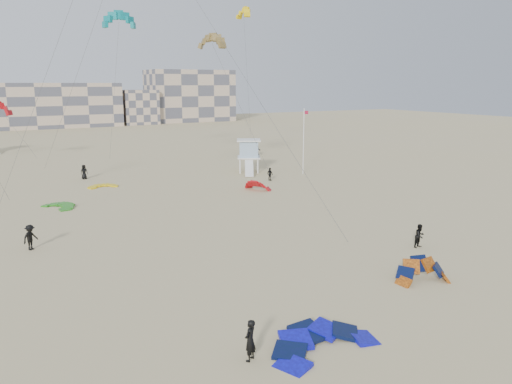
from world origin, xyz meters
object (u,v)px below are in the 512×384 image
kite_ground_blue (322,347)px  lifeguard_tower_near (249,156)px  kite_ground_orange (422,281)px  kitesurfer_main (250,340)px

kite_ground_blue → lifeguard_tower_near: 46.53m
kite_ground_orange → kite_ground_blue: bearing=-147.3°
kitesurfer_main → kite_ground_orange: bearing=157.4°
kitesurfer_main → lifeguard_tower_near: (22.46, 41.77, 1.25)m
kitesurfer_main → lifeguard_tower_near: size_ratio=0.28×
kite_ground_orange → kitesurfer_main: size_ratio=1.78×
lifeguard_tower_near → kitesurfer_main: bearing=-91.0°
kite_ground_blue → kite_ground_orange: size_ratio=1.51×
kite_ground_blue → kite_ground_orange: kite_ground_orange is taller
kite_ground_orange → kitesurfer_main: 13.68m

